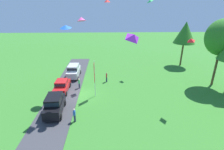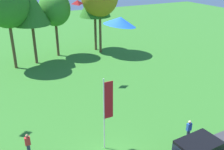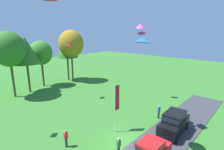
% 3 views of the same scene
% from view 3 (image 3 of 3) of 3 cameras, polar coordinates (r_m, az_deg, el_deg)
% --- Properties ---
extents(ground_plane, '(120.00, 120.00, 0.00)m').
position_cam_3_polar(ground_plane, '(18.27, 5.71, -21.05)').
color(ground_plane, '#337528').
extents(car_suv_by_flagpole, '(4.70, 2.27, 2.28)m').
position_cam_3_polar(car_suv_by_flagpole, '(20.08, 19.62, -14.10)').
color(car_suv_by_flagpole, black).
rests_on(car_suv_by_flagpole, ground).
extents(person_watching_sky, '(0.36, 0.24, 1.71)m').
position_cam_3_polar(person_watching_sky, '(17.67, -14.80, -19.40)').
color(person_watching_sky, '#2D334C').
rests_on(person_watching_sky, ground).
extents(person_beside_suv, '(0.36, 0.24, 1.71)m').
position_cam_3_polar(person_beside_suv, '(16.21, 2.14, -22.27)').
color(person_beside_suv, '#2D334C').
rests_on(person_beside_suv, ground).
extents(person_on_lawn, '(0.36, 0.24, 1.71)m').
position_cam_3_polar(person_on_lawn, '(22.74, 15.02, -11.53)').
color(person_on_lawn, '#2D334C').
rests_on(person_on_lawn, ground).
extents(tree_right_of_center, '(5.04, 5.04, 10.65)m').
position_cam_3_polar(tree_right_of_center, '(31.83, -30.63, 7.24)').
color(tree_right_of_center, brown).
rests_on(tree_right_of_center, ground).
extents(tree_center_back, '(4.62, 4.62, 9.75)m').
position_cam_3_polar(tree_center_back, '(33.33, -26.42, 7.17)').
color(tree_center_back, brown).
rests_on(tree_center_back, ground).
extents(tree_far_right, '(4.23, 4.23, 8.93)m').
position_cam_3_polar(tree_far_right, '(36.31, -22.21, 6.68)').
color(tree_far_right, brown).
rests_on(tree_far_right, ground).
extents(tree_far_left, '(4.57, 4.57, 9.64)m').
position_cam_3_polar(tree_far_left, '(39.21, -14.53, 8.80)').
color(tree_far_left, brown).
rests_on(tree_far_left, ground).
extents(tree_left_of_center, '(5.19, 5.19, 10.95)m').
position_cam_3_polar(tree_left_of_center, '(38.06, -13.22, 9.87)').
color(tree_left_of_center, brown).
rests_on(tree_left_of_center, ground).
extents(flag_banner, '(0.71, 0.08, 5.44)m').
position_cam_3_polar(flag_banner, '(18.35, 1.46, -8.55)').
color(flag_banner, silver).
rests_on(flag_banner, ground).
extents(kite_delta_trailing_tail, '(1.72, 1.68, 0.58)m').
position_cam_3_polar(kite_delta_trailing_tail, '(14.04, 10.00, 11.18)').
color(kite_delta_trailing_tail, blue).
extents(kite_diamond_high_left, '(0.99, 0.84, 0.56)m').
position_cam_3_polar(kite_diamond_high_left, '(27.31, -13.84, 9.71)').
color(kite_diamond_high_left, red).
extents(kite_delta_topmost, '(1.35, 1.32, 0.61)m').
position_cam_3_polar(kite_delta_topmost, '(18.40, 9.31, 15.59)').
color(kite_delta_topmost, '#EA4C9E').
extents(kite_diamond_mid_center, '(1.36, 1.38, 0.77)m').
position_cam_3_polar(kite_diamond_mid_center, '(27.15, 9.55, 13.54)').
color(kite_diamond_mid_center, purple).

